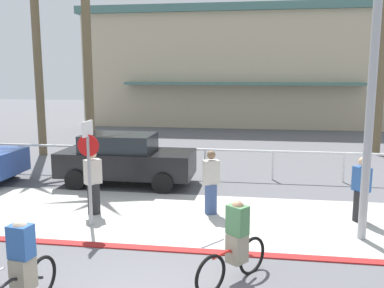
# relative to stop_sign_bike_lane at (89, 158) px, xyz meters

# --- Properties ---
(ground_plane) EXTENTS (80.00, 80.00, 0.00)m
(ground_plane) POSITION_rel_stop_sign_bike_lane_xyz_m (2.16, 6.71, -1.68)
(ground_plane) COLOR #5B5B60
(sidewalk_strip) EXTENTS (44.00, 4.00, 0.02)m
(sidewalk_strip) POSITION_rel_stop_sign_bike_lane_xyz_m (2.16, 0.91, -1.67)
(sidewalk_strip) COLOR beige
(sidewalk_strip) RESTS_ON ground
(curb_paint) EXTENTS (44.00, 0.24, 0.03)m
(curb_paint) POSITION_rel_stop_sign_bike_lane_xyz_m (2.16, -1.09, -1.66)
(curb_paint) COLOR maroon
(curb_paint) RESTS_ON ground
(building_backdrop) EXTENTS (22.44, 11.05, 8.11)m
(building_backdrop) POSITION_rel_stop_sign_bike_lane_xyz_m (2.94, 23.52, 2.40)
(building_backdrop) COLOR #BCAD8E
(building_backdrop) RESTS_ON ground
(rail_fence) EXTENTS (23.60, 0.08, 1.04)m
(rail_fence) POSITION_rel_stop_sign_bike_lane_xyz_m (2.16, 5.21, -0.84)
(rail_fence) COLOR white
(rail_fence) RESTS_ON ground
(stop_sign_bike_lane) EXTENTS (0.52, 0.56, 2.56)m
(stop_sign_bike_lane) POSITION_rel_stop_sign_bike_lane_xyz_m (0.00, 0.00, 0.00)
(stop_sign_bike_lane) COLOR gray
(stop_sign_bike_lane) RESTS_ON ground
(streetlight_curb) EXTENTS (0.24, 2.54, 7.50)m
(streetlight_curb) POSITION_rel_stop_sign_bike_lane_xyz_m (6.26, -0.12, 2.60)
(streetlight_curb) COLOR #9EA0A5
(streetlight_curb) RESTS_ON ground
(car_black_1) EXTENTS (4.40, 2.02, 1.69)m
(car_black_1) POSITION_rel_stop_sign_bike_lane_xyz_m (-0.35, 3.88, -0.81)
(car_black_1) COLOR black
(car_black_1) RESTS_ON ground
(cyclist_red_0) EXTENTS (1.16, 1.47, 1.50)m
(cyclist_red_0) POSITION_rel_stop_sign_bike_lane_xyz_m (3.56, -2.23, -0.98)
(cyclist_red_0) COLOR black
(cyclist_red_0) RESTS_ON ground
(cyclist_black_1) EXTENTS (0.38, 1.81, 1.50)m
(cyclist_black_1) POSITION_rel_stop_sign_bike_lane_xyz_m (0.36, -3.67, -0.98)
(cyclist_black_1) COLOR black
(cyclist_black_1) RESTS_ON ground
(pedestrian_0) EXTENTS (0.47, 0.42, 1.69)m
(pedestrian_0) POSITION_rel_stop_sign_bike_lane_xyz_m (2.76, 1.32, -0.89)
(pedestrian_0) COLOR #384C7A
(pedestrian_0) RESTS_ON ground
(pedestrian_1) EXTENTS (0.44, 0.48, 1.64)m
(pedestrian_1) POSITION_rel_stop_sign_bike_lane_xyz_m (6.48, 1.29, -0.93)
(pedestrian_1) COLOR #232326
(pedestrian_1) RESTS_ON ground
(pedestrian_2) EXTENTS (0.46, 0.47, 1.72)m
(pedestrian_2) POSITION_rel_stop_sign_bike_lane_xyz_m (-0.26, 0.85, -0.88)
(pedestrian_2) COLOR #232326
(pedestrian_2) RESTS_ON ground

